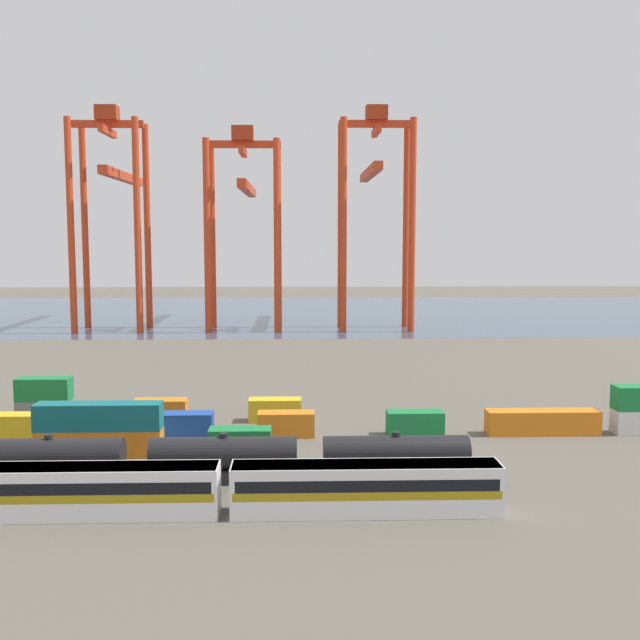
{
  "coord_description": "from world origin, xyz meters",
  "views": [
    {
      "loc": [
        13.94,
        -74.89,
        21.03
      ],
      "look_at": [
        17.11,
        29.65,
        9.58
      ],
      "focal_mm": 42.09,
      "sensor_mm": 36.0,
      "label": 1
    }
  ],
  "objects_px": {
    "passenger_train": "(82,489)",
    "shipping_container_5": "(240,441)",
    "shipping_container_10": "(415,423)",
    "shipping_container_7": "(24,426)",
    "shipping_container_9": "(286,424)",
    "shipping_container_15": "(45,411)",
    "gantry_crane_central": "(245,208)",
    "freight_tank_row": "(137,459)",
    "gantry_crane_west": "(113,197)",
    "shipping_container_3": "(99,442)",
    "gantry_crane_east": "(375,197)",
    "shipping_container_8": "(156,425)"
  },
  "relations": [
    {
      "from": "passenger_train",
      "to": "shipping_container_3",
      "type": "bearing_deg",
      "value": 100.33
    },
    {
      "from": "freight_tank_row",
      "to": "gantry_crane_west",
      "type": "height_order",
      "value": "gantry_crane_west"
    },
    {
      "from": "shipping_container_3",
      "to": "gantry_crane_east",
      "type": "distance_m",
      "value": 113.77
    },
    {
      "from": "passenger_train",
      "to": "shipping_container_5",
      "type": "bearing_deg",
      "value": 56.39
    },
    {
      "from": "shipping_container_10",
      "to": "gantry_crane_west",
      "type": "bearing_deg",
      "value": 119.47
    },
    {
      "from": "shipping_container_5",
      "to": "shipping_container_15",
      "type": "relative_size",
      "value": 1.0
    },
    {
      "from": "gantry_crane_west",
      "to": "gantry_crane_east",
      "type": "relative_size",
      "value": 0.99
    },
    {
      "from": "shipping_container_7",
      "to": "gantry_crane_east",
      "type": "height_order",
      "value": "gantry_crane_east"
    },
    {
      "from": "gantry_crane_west",
      "to": "gantry_crane_central",
      "type": "relative_size",
      "value": 1.09
    },
    {
      "from": "passenger_train",
      "to": "gantry_crane_west",
      "type": "relative_size",
      "value": 1.27
    },
    {
      "from": "freight_tank_row",
      "to": "shipping_container_15",
      "type": "distance_m",
      "value": 26.21
    },
    {
      "from": "shipping_container_9",
      "to": "shipping_container_15",
      "type": "bearing_deg",
      "value": 166.37
    },
    {
      "from": "shipping_container_7",
      "to": "shipping_container_5",
      "type": "bearing_deg",
      "value": -16.12
    },
    {
      "from": "passenger_train",
      "to": "shipping_container_9",
      "type": "relative_size",
      "value": 10.55
    },
    {
      "from": "passenger_train",
      "to": "shipping_container_10",
      "type": "relative_size",
      "value": 10.55
    },
    {
      "from": "shipping_container_9",
      "to": "gantry_crane_central",
      "type": "distance_m",
      "value": 101.66
    },
    {
      "from": "gantry_crane_central",
      "to": "gantry_crane_east",
      "type": "distance_m",
      "value": 30.24
    },
    {
      "from": "gantry_crane_central",
      "to": "shipping_container_3",
      "type": "bearing_deg",
      "value": -93.9
    },
    {
      "from": "shipping_container_8",
      "to": "gantry_crane_central",
      "type": "height_order",
      "value": "gantry_crane_central"
    },
    {
      "from": "freight_tank_row",
      "to": "shipping_container_5",
      "type": "distance_m",
      "value": 11.57
    },
    {
      "from": "gantry_crane_west",
      "to": "gantry_crane_central",
      "type": "xyz_separation_m",
      "value": [
        30.12,
        0.41,
        -2.27
      ]
    },
    {
      "from": "shipping_container_10",
      "to": "gantry_crane_east",
      "type": "height_order",
      "value": "gantry_crane_east"
    },
    {
      "from": "freight_tank_row",
      "to": "shipping_container_15",
      "type": "height_order",
      "value": "freight_tank_row"
    },
    {
      "from": "gantry_crane_west",
      "to": "freight_tank_row",
      "type": "bearing_deg",
      "value": -75.77
    },
    {
      "from": "shipping_container_9",
      "to": "shipping_container_10",
      "type": "bearing_deg",
      "value": 0.0
    },
    {
      "from": "shipping_container_9",
      "to": "freight_tank_row",
      "type": "bearing_deg",
      "value": -130.69
    },
    {
      "from": "shipping_container_3",
      "to": "passenger_train",
      "type": "bearing_deg",
      "value": -79.67
    },
    {
      "from": "shipping_container_10",
      "to": "gantry_crane_central",
      "type": "distance_m",
      "value": 104.05
    },
    {
      "from": "shipping_container_15",
      "to": "gantry_crane_central",
      "type": "height_order",
      "value": "gantry_crane_central"
    },
    {
      "from": "shipping_container_8",
      "to": "shipping_container_15",
      "type": "xyz_separation_m",
      "value": [
        -13.89,
        6.72,
        0.0
      ]
    },
    {
      "from": "shipping_container_8",
      "to": "shipping_container_10",
      "type": "height_order",
      "value": "same"
    },
    {
      "from": "shipping_container_7",
      "to": "gantry_crane_central",
      "type": "bearing_deg",
      "value": 80.26
    },
    {
      "from": "passenger_train",
      "to": "gantry_crane_west",
      "type": "bearing_deg",
      "value": 102.22
    },
    {
      "from": "shipping_container_3",
      "to": "shipping_container_8",
      "type": "height_order",
      "value": "same"
    },
    {
      "from": "shipping_container_15",
      "to": "gantry_crane_east",
      "type": "relative_size",
      "value": 0.12
    },
    {
      "from": "shipping_container_7",
      "to": "shipping_container_3",
      "type": "bearing_deg",
      "value": -34.91
    },
    {
      "from": "passenger_train",
      "to": "gantry_crane_east",
      "type": "xyz_separation_m",
      "value": [
        34.29,
        119.53,
        28.42
      ]
    },
    {
      "from": "gantry_crane_west",
      "to": "shipping_container_3",
      "type": "bearing_deg",
      "value": -77.49
    },
    {
      "from": "shipping_container_3",
      "to": "shipping_container_7",
      "type": "xyz_separation_m",
      "value": [
        -9.63,
        6.72,
        0.0
      ]
    },
    {
      "from": "gantry_crane_east",
      "to": "gantry_crane_west",
      "type": "bearing_deg",
      "value": 179.69
    },
    {
      "from": "freight_tank_row",
      "to": "gantry_crane_central",
      "type": "height_order",
      "value": "gantry_crane_central"
    },
    {
      "from": "shipping_container_10",
      "to": "shipping_container_7",
      "type": "bearing_deg",
      "value": 180.0
    },
    {
      "from": "shipping_container_3",
      "to": "shipping_container_9",
      "type": "distance_m",
      "value": 19.22
    },
    {
      "from": "gantry_crane_west",
      "to": "shipping_container_7",
      "type": "bearing_deg",
      "value": -82.14
    },
    {
      "from": "passenger_train",
      "to": "freight_tank_row",
      "type": "bearing_deg",
      "value": 73.48
    },
    {
      "from": "shipping_container_5",
      "to": "gantry_crane_central",
      "type": "height_order",
      "value": "gantry_crane_central"
    },
    {
      "from": "shipping_container_3",
      "to": "shipping_container_15",
      "type": "bearing_deg",
      "value": 125.82
    },
    {
      "from": "passenger_train",
      "to": "shipping_container_5",
      "type": "height_order",
      "value": "passenger_train"
    },
    {
      "from": "shipping_container_10",
      "to": "shipping_container_5",
      "type": "bearing_deg",
      "value": -159.73
    },
    {
      "from": "shipping_container_15",
      "to": "gantry_crane_west",
      "type": "distance_m",
      "value": 95.81
    }
  ]
}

